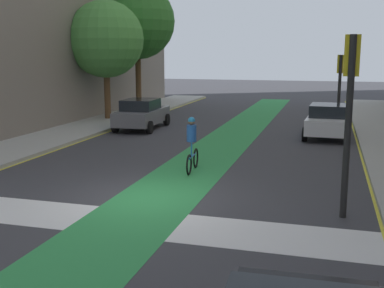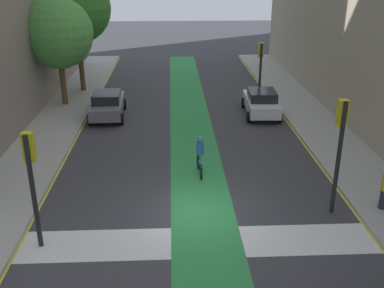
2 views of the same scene
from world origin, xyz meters
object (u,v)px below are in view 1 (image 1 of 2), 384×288
Objects in this scene: car_grey_left_far at (142,114)px; street_tree_far at (106,39)px; traffic_signal_near_right at (350,91)px; car_white_right_far at (328,120)px; cyclist_in_lane at (192,143)px; traffic_signal_far_right at (340,77)px; street_tree_near at (137,22)px.

street_tree_far reaches higher than car_grey_left_far.
traffic_signal_near_right reaches higher than car_white_right_far.
car_grey_left_far is 9.37m from car_white_right_far.
cyclist_in_lane is (-4.30, -8.25, 0.17)m from car_white_right_far.
traffic_signal_far_right is (0.04, 14.96, -0.34)m from traffic_signal_near_right.
car_grey_left_far is 1.00× the size of car_white_right_far.
car_white_right_far is at bearing -10.90° from street_tree_far.
cyclist_in_lane is 0.23× the size of street_tree_near.
traffic_signal_far_right is 0.57× the size of street_tree_far.
car_white_right_far is at bearing -98.33° from traffic_signal_far_right.
street_tree_near is (-11.88, 5.81, 5.07)m from car_white_right_far.
street_tree_near reaches higher than traffic_signal_near_right.
traffic_signal_near_right is 15.33m from car_grey_left_far.
cyclist_in_lane is 0.28× the size of street_tree_far.
traffic_signal_far_right is at bearing -10.92° from street_tree_near.
street_tree_far is (-12.95, -1.03, 1.99)m from traffic_signal_far_right.
street_tree_far reaches higher than cyclist_in_lane.
traffic_signal_far_right is 12.74m from cyclist_in_lane.
car_grey_left_far is at bearing 179.93° from car_white_right_far.
traffic_signal_near_right is at bearing -54.56° from street_tree_near.
traffic_signal_near_right is 19.07m from street_tree_far.
traffic_signal_far_right is at bearing 81.67° from car_white_right_far.
traffic_signal_near_right is at bearing -47.16° from street_tree_far.
traffic_signal_far_right is 2.06× the size of cyclist_in_lane.
street_tree_far is (-8.15, 10.65, 3.71)m from cyclist_in_lane.
street_tree_far is (-3.08, 2.39, 3.88)m from car_grey_left_far.
cyclist_in_lane reaches higher than car_grey_left_far.
car_grey_left_far is 9.70m from cyclist_in_lane.
street_tree_near is at bearing 113.38° from car_grey_left_far.
street_tree_near is (-7.58, 14.06, 4.90)m from cyclist_in_lane.
car_grey_left_far and car_white_right_far have the same top height.
traffic_signal_near_right is 0.64× the size of street_tree_far.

